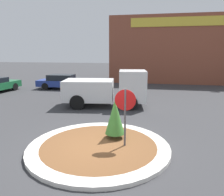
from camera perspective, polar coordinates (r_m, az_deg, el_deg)
The scene contains 7 objects.
ground_plane at distance 7.94m, azimuth -3.45°, elevation -12.96°, with size 120.00×120.00×0.00m, color #38383A.
traffic_island at distance 7.91m, azimuth -3.45°, elevation -12.53°, with size 4.97×4.97×0.13m.
stop_sign at distance 7.39m, azimuth 3.46°, elevation -2.66°, with size 0.72×0.07×2.14m.
island_shrub at distance 8.20m, azimuth 0.77°, elevation -4.93°, with size 0.74×0.74×1.48m.
utility_truck at distance 13.54m, azimuth -1.24°, elevation 2.46°, with size 5.24×2.66×2.24m.
storefront_building at distance 26.84m, azimuth 17.48°, elevation 11.86°, with size 15.56×6.07×7.13m.
parked_sedan_blue at distance 20.60m, azimuth -12.63°, elevation 4.19°, with size 4.78×1.91×1.32m.
Camera 1 is at (1.85, -6.96, 3.34)m, focal length 35.00 mm.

